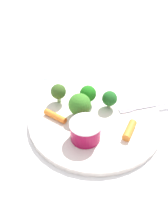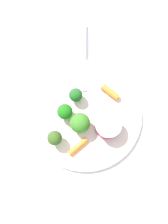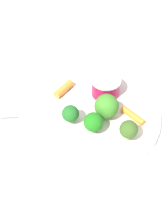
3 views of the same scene
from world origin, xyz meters
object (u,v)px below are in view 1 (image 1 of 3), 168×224
at_px(broccoli_floret_0, 80,105).
at_px(broccoli_floret_1, 88,94).
at_px(fork, 159,105).
at_px(carrot_stick_1, 130,130).
at_px(plate, 95,119).
at_px(napkin, 68,63).
at_px(broccoli_floret_2, 110,99).
at_px(sauce_cup, 86,131).
at_px(broccoli_floret_3, 59,91).
at_px(carrot_stick_0, 55,116).

height_order(broccoli_floret_0, broccoli_floret_1, broccoli_floret_0).
bearing_deg(fork, carrot_stick_1, 168.70).
relative_size(plate, broccoli_floret_1, 6.16).
relative_size(broccoli_floret_0, napkin, 0.29).
bearing_deg(broccoli_floret_2, sauce_cup, -178.09).
bearing_deg(broccoli_floret_0, fork, -47.11).
bearing_deg(broccoli_floret_3, fork, -61.46).
distance_m(sauce_cup, broccoli_floret_3, 0.12).
height_order(sauce_cup, carrot_stick_0, sauce_cup).
bearing_deg(broccoli_floret_0, sauce_cup, -138.00).
height_order(broccoli_floret_2, napkin, broccoli_floret_2).
bearing_deg(broccoli_floret_3, plate, -90.81).
bearing_deg(carrot_stick_1, sauce_cup, 130.47).
distance_m(broccoli_floret_1, carrot_stick_0, 0.09).
xyz_separation_m(broccoli_floret_1, fork, (0.08, -0.14, -0.02)).
distance_m(carrot_stick_1, napkin, 0.32).
bearing_deg(carrot_stick_0, broccoli_floret_2, -41.11).
bearing_deg(fork, sauce_cup, 152.51).
xyz_separation_m(plate, broccoli_floret_0, (-0.01, 0.03, 0.04)).
bearing_deg(carrot_stick_0, carrot_stick_1, -74.18).
distance_m(broccoli_floret_2, carrot_stick_0, 0.12).
distance_m(sauce_cup, napkin, 0.30).
bearing_deg(napkin, fork, -102.05).
bearing_deg(broccoli_floret_2, plate, 166.35).
distance_m(broccoli_floret_2, napkin, 0.23).
height_order(plate, broccoli_floret_0, broccoli_floret_0).
xyz_separation_m(sauce_cup, broccoli_floret_0, (0.05, 0.04, 0.01)).
xyz_separation_m(broccoli_floret_3, napkin, (0.17, 0.09, -0.04)).
height_order(carrot_stick_0, napkin, carrot_stick_0).
height_order(broccoli_floret_1, napkin, broccoli_floret_1).
distance_m(carrot_stick_0, napkin, 0.25).
xyz_separation_m(fork, napkin, (0.06, 0.29, -0.01)).
bearing_deg(sauce_cup, broccoli_floret_3, 59.41).
height_order(plate, broccoli_floret_1, broccoli_floret_1).
bearing_deg(broccoli_floret_2, carrot_stick_0, 138.89).
relative_size(broccoli_floret_2, carrot_stick_1, 0.85).
relative_size(plate, napkin, 1.52).
xyz_separation_m(broccoli_floret_0, carrot_stick_1, (0.01, -0.11, -0.02)).
height_order(carrot_stick_0, fork, carrot_stick_0).
height_order(sauce_cup, fork, sauce_cup).
bearing_deg(fork, plate, 136.54).
bearing_deg(broccoli_floret_0, broccoli_floret_2, -34.97).
distance_m(plate, carrot_stick_1, 0.08).
distance_m(broccoli_floret_2, broccoli_floret_3, 0.11).
xyz_separation_m(sauce_cup, broccoli_floret_3, (0.06, 0.11, 0.01)).
distance_m(fork, napkin, 0.29).
distance_m(sauce_cup, broccoli_floret_2, 0.10).
bearing_deg(napkin, broccoli_floret_0, -139.15).
bearing_deg(fork, broccoli_floret_0, 132.89).
bearing_deg(broccoli_floret_3, carrot_stick_1, -92.47).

